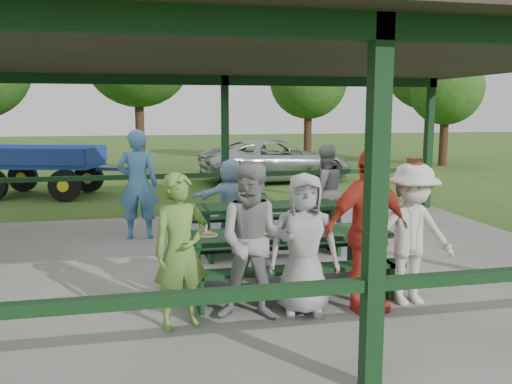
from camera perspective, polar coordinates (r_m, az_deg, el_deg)
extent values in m
plane|color=#2F561B|center=(8.26, 0.98, -8.16)|extent=(90.00, 90.00, 0.00)
cube|color=slate|center=(8.24, 0.98, -7.83)|extent=(10.00, 8.00, 0.10)
cube|color=black|center=(4.37, 12.45, -1.96)|extent=(0.15, 0.15, 3.00)
cube|color=black|center=(11.66, -3.26, 4.76)|extent=(0.15, 0.15, 3.00)
cube|color=black|center=(13.28, 17.73, 4.83)|extent=(0.15, 0.15, 3.00)
cube|color=black|center=(4.18, -20.05, -11.29)|extent=(4.65, 0.10, 0.10)
cube|color=black|center=(11.60, -15.04, 1.47)|extent=(4.65, 0.10, 0.10)
cube|color=black|center=(12.32, 7.86, 2.09)|extent=(4.65, 0.10, 0.10)
cube|color=black|center=(4.34, 13.08, 16.54)|extent=(9.80, 0.15, 0.20)
cube|color=black|center=(11.65, -3.32, 11.64)|extent=(9.80, 0.15, 0.20)
cube|color=#312824|center=(7.95, 1.04, 14.65)|extent=(10.60, 8.60, 0.24)
cube|color=black|center=(6.92, 3.11, -4.47)|extent=(2.67, 0.75, 0.06)
cube|color=black|center=(6.48, 4.39, -8.10)|extent=(2.67, 0.28, 0.05)
cube|color=black|center=(7.51, 1.97, -5.73)|extent=(2.67, 0.28, 0.05)
cube|color=black|center=(6.80, -6.41, -7.74)|extent=(0.06, 0.70, 0.75)
cube|color=black|center=(7.38, 11.81, -6.56)|extent=(0.06, 0.70, 0.75)
cube|color=black|center=(6.85, -6.39, -8.95)|extent=(0.06, 1.39, 0.45)
cube|color=black|center=(7.42, 11.77, -7.68)|extent=(0.06, 1.39, 0.45)
cube|color=black|center=(8.87, 1.15, -1.54)|extent=(2.38, 0.75, 0.06)
cube|color=black|center=(8.40, 2.02, -4.17)|extent=(2.38, 0.28, 0.05)
cube|color=black|center=(9.46, 0.37, -2.72)|extent=(2.38, 0.28, 0.05)
cube|color=black|center=(8.77, -5.31, -4.00)|extent=(0.06, 0.70, 0.75)
cube|color=black|center=(9.22, 7.27, -3.40)|extent=(0.06, 0.70, 0.75)
cube|color=black|center=(8.80, -5.29, -4.95)|extent=(0.06, 1.39, 0.45)
cube|color=black|center=(9.25, 7.25, -4.31)|extent=(0.06, 1.39, 0.45)
cylinder|color=white|center=(6.72, -5.02, -4.56)|extent=(0.22, 0.22, 0.01)
torus|color=#A46E3A|center=(6.69, -5.34, -4.43)|extent=(0.10, 0.10, 0.03)
torus|color=#A46E3A|center=(6.70, -4.66, -4.40)|extent=(0.10, 0.10, 0.03)
torus|color=#A46E3A|center=(6.76, -5.07, -4.29)|extent=(0.10, 0.10, 0.03)
cylinder|color=white|center=(6.83, 0.51, -4.31)|extent=(0.22, 0.22, 0.01)
torus|color=#A46E3A|center=(6.80, 0.22, -4.18)|extent=(0.10, 0.10, 0.03)
torus|color=#A46E3A|center=(6.82, 0.87, -4.15)|extent=(0.10, 0.10, 0.03)
torus|color=#A46E3A|center=(6.87, 0.43, -4.05)|extent=(0.10, 0.10, 0.03)
cylinder|color=white|center=(7.01, 6.03, -4.02)|extent=(0.22, 0.22, 0.01)
torus|color=#A46E3A|center=(6.98, 5.77, -3.90)|extent=(0.10, 0.10, 0.03)
torus|color=#A46E3A|center=(7.00, 6.39, -3.86)|extent=(0.10, 0.10, 0.03)
torus|color=#A46E3A|center=(7.05, 5.92, -3.77)|extent=(0.10, 0.10, 0.03)
cylinder|color=white|center=(7.31, 12.23, -3.65)|extent=(0.22, 0.22, 0.01)
torus|color=#A46E3A|center=(7.27, 12.01, -3.53)|extent=(0.10, 0.10, 0.03)
torus|color=#A46E3A|center=(7.31, 12.58, -3.50)|extent=(0.10, 0.10, 0.03)
torus|color=#A46E3A|center=(7.35, 12.09, -3.41)|extent=(0.10, 0.10, 0.03)
cylinder|color=#381E0F|center=(6.57, -2.96, -4.46)|extent=(0.06, 0.06, 0.10)
cylinder|color=#381E0F|center=(6.59, -1.92, -4.41)|extent=(0.06, 0.06, 0.10)
cylinder|color=#381E0F|center=(6.62, -0.58, -4.35)|extent=(0.06, 0.06, 0.10)
cylinder|color=#381E0F|center=(6.73, 3.62, -4.14)|extent=(0.06, 0.06, 0.10)
cylinder|color=#381E0F|center=(6.74, 3.85, -4.13)|extent=(0.06, 0.06, 0.10)
cylinder|color=#381E0F|center=(6.81, 5.88, -4.02)|extent=(0.06, 0.06, 0.10)
cone|color=white|center=(6.90, -5.50, -3.84)|extent=(0.09, 0.09, 0.10)
cone|color=white|center=(7.15, 4.43, -3.40)|extent=(0.09, 0.09, 0.10)
cone|color=white|center=(7.17, 4.88, -3.37)|extent=(0.09, 0.09, 0.10)
cone|color=white|center=(7.21, 6.01, -3.32)|extent=(0.09, 0.09, 0.10)
imported|color=#5D8A36|center=(5.76, -7.92, -6.17)|extent=(0.69, 0.55, 1.65)
imported|color=gray|center=(5.90, -0.13, -5.24)|extent=(0.99, 0.85, 1.75)
imported|color=#97979A|center=(6.10, 5.06, -5.48)|extent=(0.86, 0.65, 1.61)
imported|color=red|center=(6.28, 11.65, -3.93)|extent=(1.17, 0.68, 1.88)
imported|color=beige|center=(6.64, 16.06, -4.27)|extent=(1.12, 0.68, 1.68)
cylinder|color=#4F321B|center=(6.52, 16.35, 2.45)|extent=(0.33, 0.33, 0.02)
cylinder|color=#4F321B|center=(6.51, 16.37, 2.97)|extent=(0.20, 0.20, 0.11)
imported|color=#94BCE5|center=(9.60, -2.65, -0.74)|extent=(1.35, 0.44, 1.45)
imported|color=teal|center=(9.85, -12.34, 0.80)|extent=(0.76, 0.54, 1.96)
imported|color=gray|center=(9.95, 7.19, 0.17)|extent=(0.90, 0.76, 1.67)
imported|color=silver|center=(18.10, 2.16, 3.31)|extent=(5.28, 2.79, 1.41)
cube|color=navy|center=(16.16, -21.64, 2.71)|extent=(3.42, 2.37, 0.13)
cube|color=navy|center=(15.44, -22.95, 3.42)|extent=(3.00, 0.95, 0.44)
cube|color=navy|center=(16.83, -20.55, 3.93)|extent=(3.00, 0.95, 0.44)
cube|color=navy|center=(15.52, -16.52, 3.77)|extent=(0.50, 1.51, 0.44)
cylinder|color=black|center=(17.39, -23.33, 1.44)|extent=(0.87, 0.43, 0.84)
cylinder|color=yellow|center=(17.39, -23.33, 1.44)|extent=(0.37, 0.32, 0.31)
cylinder|color=black|center=(15.04, -19.50, 0.63)|extent=(0.87, 0.43, 0.84)
cylinder|color=yellow|center=(15.04, -19.50, 0.63)|extent=(0.37, 0.32, 0.31)
cylinder|color=black|center=(16.56, -17.19, 1.44)|extent=(0.87, 0.43, 0.84)
cylinder|color=yellow|center=(16.56, -17.19, 1.44)|extent=(0.37, 0.32, 0.31)
cube|color=navy|center=(15.36, -14.52, 2.35)|extent=(1.09, 0.40, 0.09)
cylinder|color=black|center=(22.43, -12.12, 6.75)|extent=(0.36, 0.36, 3.45)
sphere|color=#204713|center=(22.54, -12.37, 14.30)|extent=(4.41, 4.41, 4.41)
cylinder|color=black|center=(25.08, 5.47, 6.28)|extent=(0.36, 0.36, 2.74)
sphere|color=#204713|center=(25.09, 5.55, 11.66)|extent=(3.51, 3.51, 3.51)
cylinder|color=black|center=(24.69, 19.15, 5.45)|extent=(0.36, 0.36, 2.43)
sphere|color=#204713|center=(24.68, 19.39, 10.30)|extent=(3.11, 3.11, 3.11)
cylinder|color=black|center=(25.65, 17.68, 6.56)|extent=(0.36, 0.36, 3.27)
sphere|color=#204713|center=(25.72, 17.98, 12.84)|extent=(4.19, 4.19, 4.19)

